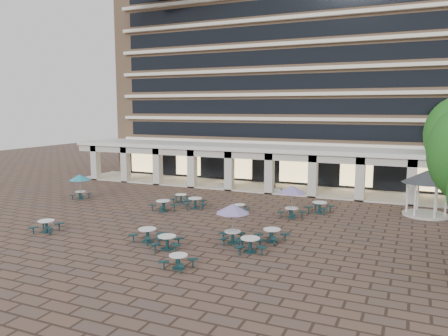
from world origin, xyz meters
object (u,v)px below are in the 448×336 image
Objects in this scene: gazebo at (427,182)px; picnic_table_1 at (167,241)px; planter_left at (226,184)px; picnic_table_0 at (46,225)px; planter_right at (274,188)px; picnic_table_2 at (250,243)px.

picnic_table_1 is at bearing -132.97° from gazebo.
planter_left is at bearing 167.41° from gazebo.
planter_right is (9.83, 19.35, -0.05)m from picnic_table_0.
gazebo is at bearing -17.12° from planter_right.
planter_left is 5.10m from planter_right.
picnic_table_2 is 1.53× the size of planter_left.
gazebo is at bearing -12.59° from planter_left.
planter_left is (-4.51, 19.18, -0.01)m from picnic_table_1.
planter_right is at bearing 66.75° from picnic_table_1.
planter_left is (4.73, 19.35, -0.00)m from picnic_table_0.
picnic_table_0 is at bearing -103.75° from planter_left.
planter_left reaches higher than picnic_table_1.
picnic_table_2 is 1.53× the size of planter_right.
picnic_table_2 is (4.64, 1.50, 0.02)m from picnic_table_1.
picnic_table_2 reaches higher than picnic_table_0.
planter_left is (-9.15, 17.69, -0.03)m from picnic_table_2.
planter_left reaches higher than planter_right.
gazebo is 2.51× the size of planter_right.
picnic_table_2 is at bearing -62.65° from planter_left.
picnic_table_0 is 0.91× the size of picnic_table_2.
picnic_table_2 reaches higher than picnic_table_1.
gazebo is 19.11m from planter_left.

